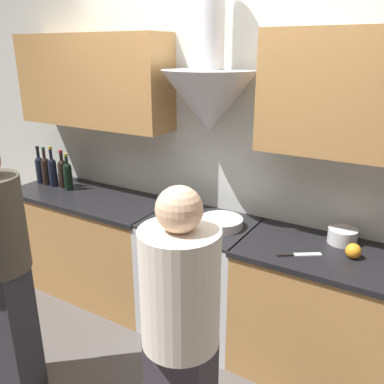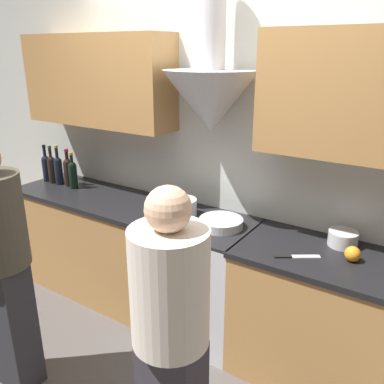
# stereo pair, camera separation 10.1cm
# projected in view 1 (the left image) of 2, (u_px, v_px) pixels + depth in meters

# --- Properties ---
(ground_plane) EXTENTS (12.00, 12.00, 0.00)m
(ground_plane) POSITION_uv_depth(u_px,v_px,m) (175.00, 353.00, 2.88)
(ground_plane) COLOR #4C4744
(wall_back) EXTENTS (8.40, 0.64, 2.60)m
(wall_back) POSITION_uv_depth(u_px,v_px,m) (210.00, 132.00, 2.91)
(wall_back) COLOR silver
(wall_back) RESTS_ON ground_plane
(counter_left) EXTENTS (1.40, 0.62, 0.89)m
(counter_left) POSITION_uv_depth(u_px,v_px,m) (93.00, 243.00, 3.52)
(counter_left) COLOR #B27F47
(counter_left) RESTS_ON ground_plane
(counter_right) EXTENTS (0.99, 0.62, 0.89)m
(counter_right) POSITION_uv_depth(u_px,v_px,m) (316.00, 313.00, 2.59)
(counter_right) COLOR #B27F47
(counter_right) RESTS_ON ground_plane
(stove_range) EXTENTS (0.75, 0.60, 0.89)m
(stove_range) POSITION_uv_depth(u_px,v_px,m) (199.00, 276.00, 3.01)
(stove_range) COLOR silver
(stove_range) RESTS_ON ground_plane
(wine_bottle_0) EXTENTS (0.07, 0.07, 0.34)m
(wine_bottle_0) POSITION_uv_depth(u_px,v_px,m) (40.00, 168.00, 3.65)
(wine_bottle_0) COLOR black
(wine_bottle_0) RESTS_ON counter_left
(wine_bottle_1) EXTENTS (0.07, 0.07, 0.34)m
(wine_bottle_1) POSITION_uv_depth(u_px,v_px,m) (46.00, 169.00, 3.60)
(wine_bottle_1) COLOR black
(wine_bottle_1) RESTS_ON counter_left
(wine_bottle_2) EXTENTS (0.07, 0.07, 0.36)m
(wine_bottle_2) POSITION_uv_depth(u_px,v_px,m) (53.00, 170.00, 3.56)
(wine_bottle_2) COLOR black
(wine_bottle_2) RESTS_ON counter_left
(wine_bottle_3) EXTENTS (0.08, 0.08, 0.33)m
(wine_bottle_3) POSITION_uv_depth(u_px,v_px,m) (63.00, 172.00, 3.53)
(wine_bottle_3) COLOR black
(wine_bottle_3) RESTS_ON counter_left
(wine_bottle_4) EXTENTS (0.07, 0.07, 0.32)m
(wine_bottle_4) POSITION_uv_depth(u_px,v_px,m) (68.00, 175.00, 3.47)
(wine_bottle_4) COLOR black
(wine_bottle_4) RESTS_ON counter_left
(stock_pot) EXTENTS (0.22, 0.22, 0.13)m
(stock_pot) POSITION_uv_depth(u_px,v_px,m) (180.00, 208.00, 2.93)
(stock_pot) COLOR silver
(stock_pot) RESTS_ON stove_range
(mixing_bowl) EXTENTS (0.30, 0.30, 0.06)m
(mixing_bowl) POSITION_uv_depth(u_px,v_px,m) (221.00, 222.00, 2.77)
(mixing_bowl) COLOR silver
(mixing_bowl) RESTS_ON stove_range
(orange_fruit) EXTENTS (0.09, 0.09, 0.09)m
(orange_fruit) POSITION_uv_depth(u_px,v_px,m) (353.00, 251.00, 2.34)
(orange_fruit) COLOR orange
(orange_fruit) RESTS_ON counter_right
(saucepan) EXTENTS (0.18, 0.18, 0.09)m
(saucepan) POSITION_uv_depth(u_px,v_px,m) (342.00, 236.00, 2.53)
(saucepan) COLOR silver
(saucepan) RESTS_ON counter_right
(chefs_knife) EXTENTS (0.24, 0.17, 0.01)m
(chefs_knife) POSITION_uv_depth(u_px,v_px,m) (300.00, 255.00, 2.39)
(chefs_knife) COLOR silver
(chefs_knife) RESTS_ON counter_right
(person_foreground_left) EXTENTS (0.34, 0.34, 1.57)m
(person_foreground_left) POSITION_uv_depth(u_px,v_px,m) (0.00, 265.00, 2.33)
(person_foreground_left) COLOR #28282D
(person_foreground_left) RESTS_ON ground_plane
(person_foreground_right) EXTENTS (0.34, 0.34, 1.54)m
(person_foreground_right) POSITION_uv_depth(u_px,v_px,m) (181.00, 338.00, 1.77)
(person_foreground_right) COLOR #38333D
(person_foreground_right) RESTS_ON ground_plane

